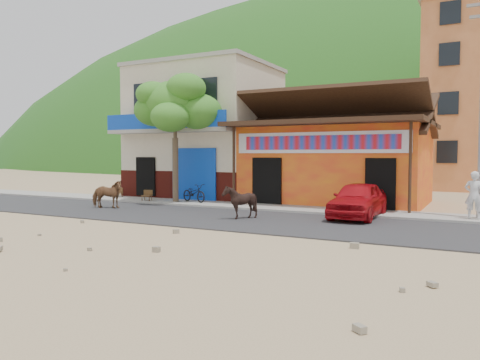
% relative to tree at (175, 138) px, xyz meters
% --- Properties ---
extents(ground, '(120.00, 120.00, 0.00)m').
position_rel_tree_xyz_m(ground, '(4.60, -5.80, -3.12)').
color(ground, '#9E825B').
rests_on(ground, ground).
extents(road, '(60.00, 5.00, 0.04)m').
position_rel_tree_xyz_m(road, '(4.60, -3.30, -3.10)').
color(road, '#28282B').
rests_on(road, ground).
extents(sidewalk, '(60.00, 2.00, 0.12)m').
position_rel_tree_xyz_m(sidewalk, '(4.60, 0.20, -3.06)').
color(sidewalk, gray).
rests_on(sidewalk, ground).
extents(dance_club, '(8.00, 6.00, 3.60)m').
position_rel_tree_xyz_m(dance_club, '(6.60, 4.20, -1.32)').
color(dance_club, orange).
rests_on(dance_club, ground).
extents(cafe_building, '(7.00, 6.00, 7.00)m').
position_rel_tree_xyz_m(cafe_building, '(-0.90, 4.20, 0.38)').
color(cafe_building, beige).
rests_on(cafe_building, ground).
extents(hillside, '(100.00, 40.00, 24.00)m').
position_rel_tree_xyz_m(hillside, '(4.60, 64.20, 8.88)').
color(hillside, '#194C14').
rests_on(hillside, ground).
extents(tree, '(3.00, 3.00, 6.00)m').
position_rel_tree_xyz_m(tree, '(0.00, 0.00, 0.00)').
color(tree, '#2D721E').
rests_on(tree, sidewalk).
extents(cow_tan, '(1.57, 1.11, 1.21)m').
position_rel_tree_xyz_m(cow_tan, '(-1.40, -3.06, -2.48)').
color(cow_tan, brown).
rests_on(cow_tan, road).
extents(cow_dark, '(1.31, 1.22, 1.22)m').
position_rel_tree_xyz_m(cow_dark, '(5.18, -3.34, -2.47)').
color(cow_dark, black).
rests_on(cow_dark, road).
extents(red_car, '(1.58, 3.87, 1.32)m').
position_rel_tree_xyz_m(red_car, '(8.84, -1.03, -2.42)').
color(red_car, '#AE0C14').
rests_on(red_car, road).
extents(scooter, '(1.70, 1.06, 0.84)m').
position_rel_tree_xyz_m(scooter, '(0.89, 0.22, -2.58)').
color(scooter, black).
rests_on(scooter, sidewalk).
extents(pedestrian, '(0.62, 0.42, 1.65)m').
position_rel_tree_xyz_m(pedestrian, '(12.60, -0.13, -2.17)').
color(pedestrian, silver).
rests_on(pedestrian, sidewalk).
extents(cafe_chair_left, '(0.56, 0.56, 0.96)m').
position_rel_tree_xyz_m(cafe_chair_left, '(-1.45, -0.32, -2.52)').
color(cafe_chair_left, '#513A1B').
rests_on(cafe_chair_left, sidewalk).
extents(cafe_chair_right, '(0.48, 0.48, 0.92)m').
position_rel_tree_xyz_m(cafe_chair_right, '(-3.98, 0.40, -2.54)').
color(cafe_chair_right, '#4E301A').
rests_on(cafe_chair_right, sidewalk).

